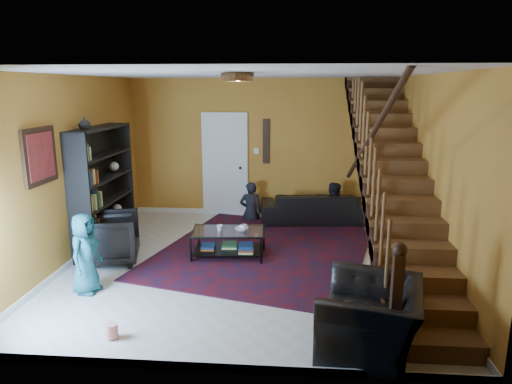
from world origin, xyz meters
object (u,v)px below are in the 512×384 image
at_px(bookshelf, 104,190).
at_px(coffee_table, 229,241).
at_px(sofa, 314,207).
at_px(armchair_left, 110,238).
at_px(armchair_right, 370,318).

distance_m(bookshelf, coffee_table, 2.26).
distance_m(sofa, armchair_left, 4.00).
bearing_deg(bookshelf, armchair_right, -36.12).
xyz_separation_m(armchair_left, armchair_right, (3.55, -2.13, -0.03)).
bearing_deg(armchair_right, sofa, -160.93).
height_order(armchair_left, armchair_right, armchair_left).
distance_m(bookshelf, sofa, 3.98).
height_order(armchair_left, coffee_table, armchair_left).
height_order(bookshelf, coffee_table, bookshelf).
relative_size(armchair_right, coffee_table, 0.93).
relative_size(bookshelf, armchair_left, 2.38).
height_order(bookshelf, sofa, bookshelf).
xyz_separation_m(bookshelf, armchair_right, (3.90, -2.85, -0.61)).
bearing_deg(coffee_table, sofa, 55.20).
bearing_deg(coffee_table, armchair_left, -167.62).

